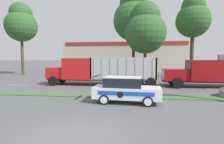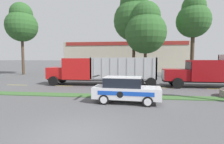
{
  "view_description": "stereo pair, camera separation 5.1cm",
  "coord_description": "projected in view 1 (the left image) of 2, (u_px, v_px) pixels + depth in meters",
  "views": [
    {
      "loc": [
        2.23,
        -6.28,
        2.99
      ],
      "look_at": [
        0.44,
        8.69,
        1.83
      ],
      "focal_mm": 28.0,
      "sensor_mm": 36.0,
      "label": 1
    },
    {
      "loc": [
        2.28,
        -6.28,
        2.99
      ],
      "look_at": [
        0.44,
        8.69,
        1.83
      ],
      "focal_mm": 28.0,
      "sensor_mm": 36.0,
      "label": 2
    }
  ],
  "objects": [
    {
      "name": "dump_truck_lead",
      "position": [
        90.0,
        71.0,
        19.91
      ],
      "size": [
        12.24,
        2.8,
        3.13
      ],
      "color": "black",
      "rests_on": "ground_plane"
    },
    {
      "name": "tree_behind_left",
      "position": [
        21.0,
        23.0,
        32.25
      ],
      "size": [
        5.71,
        5.71,
        13.3
      ],
      "color": "#473828",
      "rests_on": "ground_plane"
    },
    {
      "name": "tree_behind_centre",
      "position": [
        193.0,
        18.0,
        26.23
      ],
      "size": [
        5.03,
        5.03,
        12.46
      ],
      "color": "#473828",
      "rests_on": "ground_plane"
    },
    {
      "name": "store_building_backdrop",
      "position": [
        126.0,
        57.0,
        45.17
      ],
      "size": [
        28.86,
        12.1,
        6.85
      ],
      "color": "#BCB29E",
      "rests_on": "ground_plane"
    },
    {
      "name": "centre_line_6",
      "position": [
        219.0,
        89.0,
        17.24
      ],
      "size": [
        2.4,
        0.14,
        0.01
      ],
      "primitive_type": "cube",
      "color": "yellow",
      "rests_on": "ground_plane"
    },
    {
      "name": "centre_line_3",
      "position": [
        62.0,
        86.0,
        19.16
      ],
      "size": [
        2.4,
        0.14,
        0.01
      ],
      "primitive_type": "cube",
      "color": "yellow",
      "rests_on": "ground_plane"
    },
    {
      "name": "dump_truck_trail",
      "position": [
        219.0,
        73.0,
        17.99
      ],
      "size": [
        12.91,
        2.57,
        3.41
      ],
      "color": "black",
      "rests_on": "ground_plane"
    },
    {
      "name": "tree_behind_far_right",
      "position": [
        145.0,
        29.0,
        26.54
      ],
      "size": [
        6.3,
        6.3,
        11.62
      ],
      "color": "#473828",
      "rests_on": "ground_plane"
    },
    {
      "name": "centre_line_4",
      "position": [
        111.0,
        87.0,
        18.52
      ],
      "size": [
        2.4,
        0.14,
        0.01
      ],
      "primitive_type": "cube",
      "color": "yellow",
      "rests_on": "ground_plane"
    },
    {
      "name": "tree_behind_right",
      "position": [
        134.0,
        17.0,
        29.08
      ],
      "size": [
        6.82,
        6.82,
        14.43
      ],
      "color": "#473828",
      "rests_on": "ground_plane"
    },
    {
      "name": "grass_verge",
      "position": [
        104.0,
        96.0,
        13.91
      ],
      "size": [
        120.0,
        1.29,
        0.06
      ],
      "primitive_type": "cube",
      "color": "#3D6633",
      "rests_on": "ground_plane"
    },
    {
      "name": "centre_line_2",
      "position": [
        17.0,
        85.0,
        19.8
      ],
      "size": [
        2.4,
        0.14,
        0.01
      ],
      "primitive_type": "cube",
      "color": "yellow",
      "rests_on": "ground_plane"
    },
    {
      "name": "rally_car",
      "position": [
        126.0,
        90.0,
        11.84
      ],
      "size": [
        4.61,
        2.08,
        1.79
      ],
      "color": "white",
      "rests_on": "ground_plane"
    },
    {
      "name": "centre_line_5",
      "position": [
        163.0,
        88.0,
        17.88
      ],
      "size": [
        2.4,
        0.14,
        0.01
      ],
      "primitive_type": "cube",
      "color": "yellow",
      "rests_on": "ground_plane"
    },
    {
      "name": "ground_plane",
      "position": [
        74.0,
        136.0,
        6.71
      ],
      "size": [
        600.0,
        600.0,
        0.0
      ],
      "primitive_type": "plane",
      "color": "#515154"
    }
  ]
}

